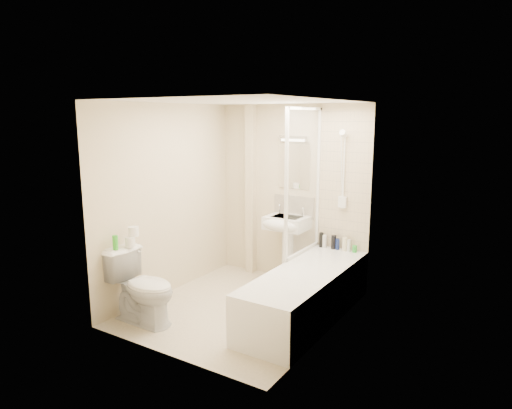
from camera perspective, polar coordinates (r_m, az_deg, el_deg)
The scene contains 26 objects.
floor at distance 5.53m, azimuth -1.90°, elevation -12.90°, with size 2.50×2.50×0.00m, color beige.
wall_back at distance 6.22m, azimuth 4.48°, elevation 1.33°, with size 2.20×0.02×2.40m, color beige.
wall_left at distance 5.84m, azimuth -10.96°, elevation 0.53°, with size 0.02×2.50×2.40m, color beige.
wall_right at distance 4.65m, azimuth 9.33°, elevation -2.09°, with size 0.02×2.50×2.40m, color beige.
ceiling at distance 5.06m, azimuth -2.07°, elevation 12.78°, with size 2.20×2.50×0.02m, color white.
tile_back at distance 5.87m, azimuth 10.95°, elevation 2.81°, with size 0.70×0.01×1.75m, color beige.
tile_right at distance 4.80m, azimuth 10.21°, elevation 1.01°, with size 0.01×2.10×1.75m, color beige.
pipe_boxing at distance 6.48m, azimuth -0.64°, elevation 1.75°, with size 0.12×0.12×2.40m, color beige.
splashback at distance 6.23m, azimuth 4.75°, elevation -0.26°, with size 0.60×0.01×0.30m, color beige.
mirror at distance 6.14m, azimuth 4.82°, elevation 4.78°, with size 0.46×0.01×0.60m, color white.
strip_light at distance 6.09m, azimuth 4.78°, elevation 8.22°, with size 0.42×0.07×0.07m, color silver.
bathtub at distance 5.24m, azimuth 6.29°, elevation -10.96°, with size 0.70×2.10×0.55m.
shower_screen at distance 5.61m, azimuth 5.99°, elevation 2.82°, with size 0.04×0.92×1.80m.
shower_fixture at distance 5.82m, azimuth 10.82°, elevation 3.93°, with size 0.10×0.16×0.99m.
pedestal_sink at distance 6.09m, azimuth 3.73°, elevation -3.27°, with size 0.55×0.50×1.06m.
bottle_black_a at distance 6.05m, azimuth 8.17°, elevation -4.40°, with size 0.06×0.06×0.19m, color black.
bottle_white_a at distance 6.04m, azimuth 8.56°, elevation -4.56°, with size 0.06×0.06×0.17m, color silver.
bottle_black_b at distance 5.99m, azimuth 9.68°, elevation -4.66°, with size 0.06×0.06×0.18m, color black.
bottle_blue at distance 5.98m, azimuth 10.15°, elevation -4.90°, with size 0.05×0.05×0.14m, color navy.
bottle_cream at distance 5.94m, azimuth 11.03°, elevation -4.90°, with size 0.06×0.06×0.17m, color beige.
bottle_white_b at distance 5.92m, azimuth 11.54°, elevation -5.05°, with size 0.05×0.05×0.15m, color silver.
bottle_green at distance 5.91m, azimuth 12.22°, elevation -5.46°, with size 0.06×0.06×0.09m, color green.
toilet at distance 5.21m, azimuth -13.98°, elevation -9.95°, with size 0.80×0.47×0.81m, color white.
toilet_roll_lower at distance 5.26m, azimuth -15.47°, elevation -4.53°, with size 0.11×0.11×0.11m, color white.
toilet_roll_upper at distance 5.26m, azimuth -15.07°, elevation -3.27°, with size 0.12×0.12×0.11m, color white.
green_bottle at distance 5.19m, azimuth -17.17°, elevation -4.57°, with size 0.06×0.06×0.16m, color green.
Camera 1 is at (2.84, -4.19, 2.24)m, focal length 32.00 mm.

